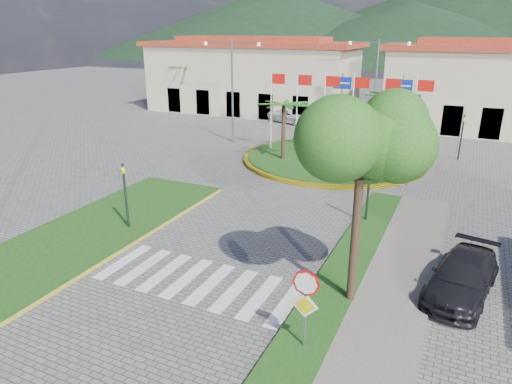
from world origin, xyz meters
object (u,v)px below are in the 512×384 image
at_px(deciduous_tree, 362,155).
at_px(car_dark_b, 391,125).
at_px(car_dark_a, 357,119).
at_px(car_side_right, 462,277).
at_px(stop_sign, 305,297).
at_px(white_van, 291,116).
at_px(roundabout_island, 333,158).

distance_m(deciduous_tree, car_dark_b, 29.17).
relative_size(car_dark_a, car_side_right, 0.75).
relative_size(stop_sign, car_side_right, 0.57).
xyz_separation_m(white_van, car_dark_a, (6.21, 1.43, -0.08)).
xyz_separation_m(deciduous_tree, car_side_right, (3.36, 2.16, -4.51)).
distance_m(stop_sign, car_side_right, 6.63).
height_order(deciduous_tree, car_dark_b, deciduous_tree).
bearing_deg(car_dark_b, stop_sign, -160.91).
bearing_deg(stop_sign, deciduous_tree, 78.82).
relative_size(stop_sign, car_dark_a, 0.77).
bearing_deg(deciduous_tree, roundabout_island, 107.91).
relative_size(roundabout_island, deciduous_tree, 1.87).
bearing_deg(deciduous_tree, stop_sign, -101.18).
relative_size(roundabout_island, car_dark_a, 3.68).
distance_m(roundabout_island, car_side_right, 17.29).
bearing_deg(stop_sign, white_van, 111.55).
bearing_deg(car_dark_a, roundabout_island, 173.19).
xyz_separation_m(white_van, car_side_right, (16.49, -26.54, 0.00)).
xyz_separation_m(roundabout_island, car_side_right, (8.85, -14.84, 0.50)).
xyz_separation_m(roundabout_island, white_van, (-7.64, 11.70, 0.49)).
height_order(deciduous_tree, car_dark_a, deciduous_tree).
bearing_deg(car_dark_a, car_dark_b, -127.12).
distance_m(deciduous_tree, car_dark_a, 31.26).
height_order(roundabout_island, car_dark_a, roundabout_island).
bearing_deg(car_dark_a, car_side_right, -172.85).
height_order(white_van, car_dark_a, white_van).
xyz_separation_m(stop_sign, car_side_right, (3.96, 5.20, -1.12)).
distance_m(roundabout_island, white_van, 13.98).
distance_m(stop_sign, white_van, 34.14).
height_order(roundabout_island, white_van, roundabout_island).
bearing_deg(car_side_right, roundabout_island, 131.12).
xyz_separation_m(deciduous_tree, white_van, (-13.13, 28.70, -4.51)).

